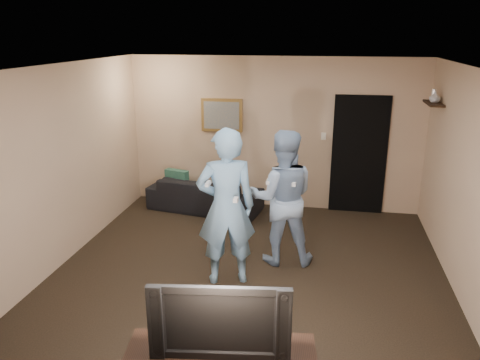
% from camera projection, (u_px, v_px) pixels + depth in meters
% --- Properties ---
extents(ground, '(5.00, 5.00, 0.00)m').
position_uv_depth(ground, '(249.00, 272.00, 6.08)').
color(ground, black).
rests_on(ground, ground).
extents(ceiling, '(5.00, 5.00, 0.04)m').
position_uv_depth(ceiling, '(250.00, 67.00, 5.28)').
color(ceiling, silver).
rests_on(ceiling, wall_back).
extents(wall_back, '(5.00, 0.04, 2.60)m').
position_uv_depth(wall_back, '(273.00, 134.00, 8.02)').
color(wall_back, tan).
rests_on(wall_back, ground).
extents(wall_front, '(5.00, 0.04, 2.60)m').
position_uv_depth(wall_front, '(193.00, 279.00, 3.34)').
color(wall_front, tan).
rests_on(wall_front, ground).
extents(wall_left, '(0.04, 5.00, 2.60)m').
position_uv_depth(wall_left, '(61.00, 166.00, 6.11)').
color(wall_left, tan).
rests_on(wall_left, ground).
extents(wall_right, '(0.04, 5.00, 2.60)m').
position_uv_depth(wall_right, '(469.00, 189.00, 5.24)').
color(wall_right, tan).
rests_on(wall_right, ground).
extents(sofa, '(2.04, 1.08, 0.56)m').
position_uv_depth(sofa, '(205.00, 194.00, 8.12)').
color(sofa, black).
rests_on(sofa, ground).
extents(throw_pillow, '(0.44, 0.24, 0.42)m').
position_uv_depth(throw_pillow, '(177.00, 182.00, 8.15)').
color(throw_pillow, '#17463A').
rests_on(throw_pillow, sofa).
extents(painting_frame, '(0.72, 0.05, 0.57)m').
position_uv_depth(painting_frame, '(222.00, 115.00, 8.06)').
color(painting_frame, olive).
rests_on(painting_frame, wall_back).
extents(painting_canvas, '(0.62, 0.01, 0.47)m').
position_uv_depth(painting_canvas, '(221.00, 115.00, 8.04)').
color(painting_canvas, slate).
rests_on(painting_canvas, painting_frame).
extents(doorway, '(0.90, 0.06, 2.00)m').
position_uv_depth(doorway, '(359.00, 155.00, 7.83)').
color(doorway, black).
rests_on(doorway, ground).
extents(light_switch, '(0.08, 0.02, 0.12)m').
position_uv_depth(light_switch, '(324.00, 136.00, 7.85)').
color(light_switch, silver).
rests_on(light_switch, wall_back).
extents(wall_shelf, '(0.20, 0.60, 0.03)m').
position_uv_depth(wall_shelf, '(434.00, 103.00, 6.74)').
color(wall_shelf, black).
rests_on(wall_shelf, wall_right).
extents(shelf_vase, '(0.19, 0.19, 0.16)m').
position_uv_depth(shelf_vase, '(435.00, 97.00, 6.68)').
color(shelf_vase, '#B8B9BD').
rests_on(shelf_vase, wall_shelf).
extents(shelf_figurine, '(0.06, 0.06, 0.18)m').
position_uv_depth(shelf_figurine, '(433.00, 95.00, 6.78)').
color(shelf_figurine, silver).
rests_on(shelf_figurine, wall_shelf).
extents(television, '(1.12, 0.29, 0.64)m').
position_uv_depth(television, '(221.00, 316.00, 3.69)').
color(television, black).
rests_on(television, tv_console).
extents(wii_player_left, '(0.82, 0.67, 1.95)m').
position_uv_depth(wii_player_left, '(226.00, 207.00, 5.59)').
color(wii_player_left, '#79ABD3').
rests_on(wii_player_left, ground).
extents(wii_player_right, '(0.96, 0.80, 1.81)m').
position_uv_depth(wii_player_right, '(282.00, 198.00, 6.12)').
color(wii_player_right, '#85A0C1').
rests_on(wii_player_right, ground).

